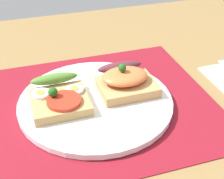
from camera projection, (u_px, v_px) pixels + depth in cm
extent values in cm
cube|color=olive|center=(96.00, 113.00, 58.58)|extent=(120.00, 90.00, 3.20)
cube|color=maroon|center=(96.00, 105.00, 57.61)|extent=(41.19, 35.29, 0.30)
cylinder|color=white|center=(96.00, 102.00, 57.23)|extent=(26.64, 26.64, 1.03)
cube|color=tan|center=(60.00, 102.00, 54.96)|extent=(9.39, 8.81, 1.66)
cylinder|color=red|center=(64.00, 101.00, 53.32)|extent=(5.61, 5.61, 0.60)
ellipsoid|color=#4D7D2C|center=(54.00, 79.00, 57.80)|extent=(8.26, 2.20, 1.80)
sphere|color=#1E5919|center=(53.00, 92.00, 53.48)|extent=(1.60, 1.60, 1.60)
cylinder|color=white|center=(41.00, 94.00, 55.05)|extent=(3.03, 3.03, 0.50)
cylinder|color=yellow|center=(40.00, 92.00, 54.86)|extent=(1.37, 1.37, 0.16)
cylinder|color=white|center=(75.00, 90.00, 56.02)|extent=(3.03, 3.03, 0.50)
cylinder|color=yellow|center=(74.00, 88.00, 55.84)|extent=(1.37, 1.37, 0.16)
cube|color=tan|center=(127.00, 87.00, 58.66)|extent=(9.99, 7.69, 1.77)
ellipsoid|color=orange|center=(125.00, 76.00, 57.94)|extent=(8.19, 6.15, 2.13)
ellipsoid|color=#58262E|center=(120.00, 67.00, 61.02)|extent=(8.49, 2.20, 1.80)
sphere|color=#1E5919|center=(122.00, 68.00, 56.86)|extent=(1.40, 1.40, 1.40)
cube|color=#B7B7BC|center=(222.00, 64.00, 68.42)|extent=(0.32, 2.80, 0.32)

